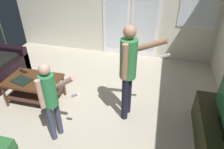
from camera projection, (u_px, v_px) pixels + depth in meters
ground_plane at (75, 115)px, 3.52m from camera, size 5.25×5.21×0.02m
coffee_table at (34, 85)px, 3.67m from camera, size 0.95×0.62×0.47m
tv_stand at (218, 142)px, 2.74m from camera, size 0.49×1.61×0.48m
person_adult at (129, 67)px, 3.00m from camera, size 0.71×0.43×1.60m
person_child at (51, 97)px, 2.72m from camera, size 0.53×0.33×1.26m
backpack at (2, 149)px, 2.76m from camera, size 0.32×0.23×0.27m
laptop_closed at (22, 80)px, 3.55m from camera, size 0.37×0.31×0.02m
cup_near_edge at (41, 87)px, 3.32m from camera, size 0.08×0.08×0.09m
tv_remote_black at (46, 78)px, 3.61m from camera, size 0.17×0.13×0.02m
dvd_remote_slim at (23, 71)px, 3.81m from camera, size 0.18×0.10×0.02m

